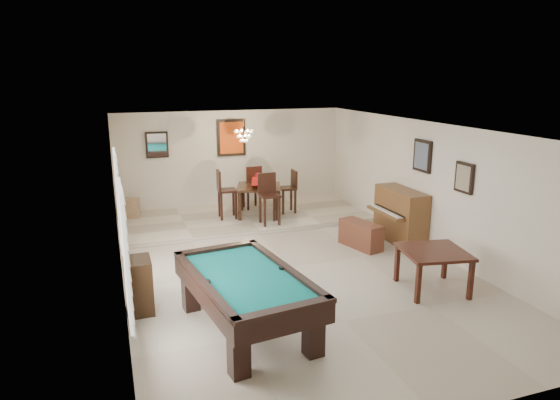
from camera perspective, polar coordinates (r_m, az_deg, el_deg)
ground_plane at (r=9.45m, az=1.21°, el=-7.69°), size 6.00×9.00×0.02m
wall_back at (r=13.26m, az=-5.57°, el=4.55°), size 6.00×0.04×2.60m
wall_front at (r=5.30m, az=18.82°, el=-11.32°), size 6.00×0.04×2.60m
wall_left at (r=8.51m, az=-18.06°, el=-1.60°), size 0.04×9.00×2.60m
wall_right at (r=10.45m, az=16.86°, el=1.36°), size 0.04×9.00×2.60m
ceiling at (r=8.81m, az=1.30°, el=8.26°), size 6.00×9.00×0.04m
dining_step at (r=12.36m, az=-4.05°, el=-2.04°), size 6.00×2.50×0.12m
window_left_front at (r=6.37m, az=-17.28°, el=-5.85°), size 0.06×1.00×1.70m
window_left_rear at (r=9.06m, az=-18.03°, el=0.01°), size 0.06×1.00×1.70m
pool_table at (r=7.12m, az=-3.86°, el=-11.69°), size 1.65×2.62×0.82m
square_table at (r=8.74m, az=17.03°, el=-7.68°), size 1.18×1.18×0.70m
upright_piano at (r=10.88m, az=13.00°, el=-1.82°), size 0.77×1.38×1.15m
piano_bench at (r=10.51m, az=9.22°, el=-3.94°), size 0.62×1.04×0.54m
apothecary_chest at (r=7.92m, az=-15.76°, el=-9.37°), size 0.37×0.56×0.83m
dining_table at (r=12.25m, az=-2.43°, el=0.21°), size 1.30×1.30×0.86m
flower_vase at (r=12.13m, az=-2.46°, el=2.66°), size 0.13×0.13×0.21m
dining_chair_south at (r=11.48m, az=-1.20°, el=0.07°), size 0.44×0.44×1.17m
dining_chair_north at (r=12.90m, az=-3.26°, el=1.52°), size 0.45×0.45×1.12m
dining_chair_west at (r=12.03m, az=-6.05°, el=0.66°), size 0.46×0.46×1.18m
dining_chair_east at (r=12.47m, az=0.83°, el=0.97°), size 0.41×0.41×1.07m
corner_bench at (r=12.72m, az=-16.64°, el=-0.90°), size 0.44×0.51×0.41m
chandelier at (r=11.89m, az=-4.16°, el=7.84°), size 0.44×0.44×0.60m
back_painting at (r=13.14m, az=-5.59°, el=7.10°), size 0.75×0.06×0.95m
back_mirror at (r=12.84m, az=-13.89°, el=6.14°), size 0.55×0.06×0.65m
right_picture_upper at (r=10.55m, az=15.97°, el=4.87°), size 0.06×0.55×0.65m
right_picture_lower at (r=9.57m, az=20.32°, el=2.40°), size 0.06×0.45×0.55m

